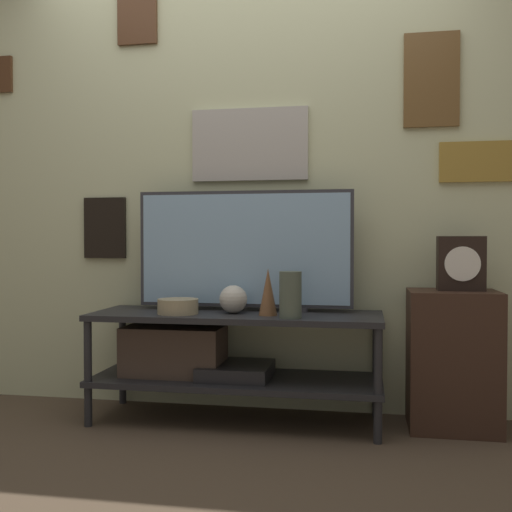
% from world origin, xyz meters
% --- Properties ---
extents(ground_plane, '(12.00, 12.00, 0.00)m').
position_xyz_m(ground_plane, '(0.00, 0.00, 0.00)').
color(ground_plane, '#4C3D2D').
extents(wall_back, '(6.40, 0.08, 2.70)m').
position_xyz_m(wall_back, '(0.00, 0.59, 1.35)').
color(wall_back, beige).
rests_on(wall_back, ground_plane).
extents(media_console, '(1.49, 0.50, 0.56)m').
position_xyz_m(media_console, '(-0.13, 0.29, 0.36)').
color(media_console, '#232326').
rests_on(media_console, ground_plane).
extents(television, '(1.15, 0.05, 0.64)m').
position_xyz_m(television, '(0.02, 0.40, 0.89)').
color(television, '#333338').
rests_on(television, media_console).
extents(vase_tall_ceramic, '(0.11, 0.11, 0.23)m').
position_xyz_m(vase_tall_ceramic, '(0.30, 0.13, 0.68)').
color(vase_tall_ceramic, '#4C5647').
rests_on(vase_tall_ceramic, media_console).
extents(vase_slim_bronze, '(0.09, 0.09, 0.24)m').
position_xyz_m(vase_slim_bronze, '(0.18, 0.22, 0.68)').
color(vase_slim_bronze, brown).
rests_on(vase_slim_bronze, media_console).
extents(vase_wide_bowl, '(0.21, 0.21, 0.08)m').
position_xyz_m(vase_wide_bowl, '(-0.28, 0.20, 0.60)').
color(vase_wide_bowl, tan).
rests_on(vase_wide_bowl, media_console).
extents(vase_round_glass, '(0.14, 0.14, 0.14)m').
position_xyz_m(vase_round_glass, '(-0.01, 0.27, 0.64)').
color(vase_round_glass, beige).
rests_on(vase_round_glass, media_console).
extents(side_table, '(0.43, 0.35, 0.69)m').
position_xyz_m(side_table, '(1.09, 0.36, 0.34)').
color(side_table, '#382319').
rests_on(side_table, ground_plane).
extents(mantel_clock, '(0.23, 0.11, 0.27)m').
position_xyz_m(mantel_clock, '(1.12, 0.37, 0.82)').
color(mantel_clock, black).
rests_on(mantel_clock, side_table).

